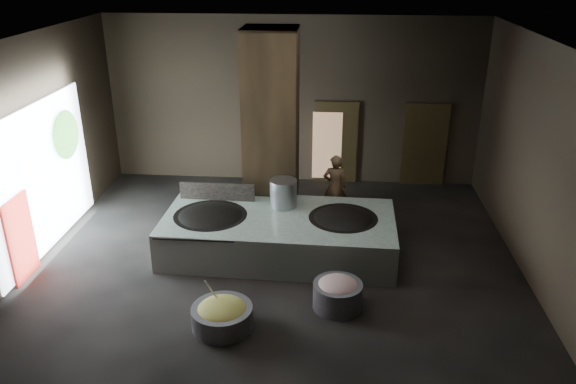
# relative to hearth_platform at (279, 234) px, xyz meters

# --- Properties ---
(floor) EXTENTS (10.00, 9.00, 0.10)m
(floor) POSITION_rel_hearth_platform_xyz_m (-0.02, -0.29, -0.47)
(floor) COLOR black
(floor) RESTS_ON ground
(ceiling) EXTENTS (10.00, 9.00, 0.10)m
(ceiling) POSITION_rel_hearth_platform_xyz_m (-0.02, -0.29, 4.13)
(ceiling) COLOR black
(ceiling) RESTS_ON back_wall
(back_wall) EXTENTS (10.00, 0.10, 4.50)m
(back_wall) POSITION_rel_hearth_platform_xyz_m (-0.02, 4.26, 1.83)
(back_wall) COLOR black
(back_wall) RESTS_ON ground
(front_wall) EXTENTS (10.00, 0.10, 4.50)m
(front_wall) POSITION_rel_hearth_platform_xyz_m (-0.02, -4.84, 1.83)
(front_wall) COLOR black
(front_wall) RESTS_ON ground
(left_wall) EXTENTS (0.10, 9.00, 4.50)m
(left_wall) POSITION_rel_hearth_platform_xyz_m (-5.07, -0.29, 1.83)
(left_wall) COLOR black
(left_wall) RESTS_ON ground
(right_wall) EXTENTS (0.10, 9.00, 4.50)m
(right_wall) POSITION_rel_hearth_platform_xyz_m (5.03, -0.29, 1.83)
(right_wall) COLOR black
(right_wall) RESTS_ON ground
(pillar) EXTENTS (1.20, 1.20, 4.50)m
(pillar) POSITION_rel_hearth_platform_xyz_m (-0.32, 1.61, 1.83)
(pillar) COLOR black
(pillar) RESTS_ON ground
(hearth_platform) EXTENTS (4.92, 2.46, 0.84)m
(hearth_platform) POSITION_rel_hearth_platform_xyz_m (0.00, 0.00, 0.00)
(hearth_platform) COLOR #B0C4B2
(hearth_platform) RESTS_ON ground
(platform_cap) EXTENTS (4.75, 2.28, 0.03)m
(platform_cap) POSITION_rel_hearth_platform_xyz_m (0.00, 0.00, 0.39)
(platform_cap) COLOR black
(platform_cap) RESTS_ON hearth_platform
(wok_left) EXTENTS (1.53, 1.53, 0.42)m
(wok_left) POSITION_rel_hearth_platform_xyz_m (-1.45, -0.05, 0.33)
(wok_left) COLOR black
(wok_left) RESTS_ON hearth_platform
(wok_left_rim) EXTENTS (1.56, 1.56, 0.05)m
(wok_left_rim) POSITION_rel_hearth_platform_xyz_m (-1.45, -0.05, 0.40)
(wok_left_rim) COLOR black
(wok_left_rim) RESTS_ON hearth_platform
(wok_right) EXTENTS (1.42, 1.42, 0.40)m
(wok_right) POSITION_rel_hearth_platform_xyz_m (1.35, 0.05, 0.33)
(wok_right) COLOR black
(wok_right) RESTS_ON hearth_platform
(wok_right_rim) EXTENTS (1.46, 1.46, 0.05)m
(wok_right_rim) POSITION_rel_hearth_platform_xyz_m (1.35, 0.05, 0.40)
(wok_right_rim) COLOR black
(wok_right_rim) RESTS_ON hearth_platform
(stock_pot) EXTENTS (0.59, 0.59, 0.63)m
(stock_pot) POSITION_rel_hearth_platform_xyz_m (0.05, 0.55, 0.71)
(stock_pot) COLOR #9C9EA3
(stock_pot) RESTS_ON hearth_platform
(splash_guard) EXTENTS (1.69, 0.11, 0.42)m
(splash_guard) POSITION_rel_hearth_platform_xyz_m (-1.45, 0.75, 0.61)
(splash_guard) COLOR black
(splash_guard) RESTS_ON hearth_platform
(cook) EXTENTS (0.58, 0.38, 1.58)m
(cook) POSITION_rel_hearth_platform_xyz_m (1.17, 1.86, 0.37)
(cook) COLOR #96704C
(cook) RESTS_ON ground
(veg_basin) EXTENTS (1.20, 1.20, 0.39)m
(veg_basin) POSITION_rel_hearth_platform_xyz_m (-0.73, -2.69, -0.23)
(veg_basin) COLOR slate
(veg_basin) RESTS_ON ground
(veg_fill) EXTENTS (0.87, 0.87, 0.27)m
(veg_fill) POSITION_rel_hearth_platform_xyz_m (-0.73, -2.69, -0.07)
(veg_fill) COLOR #82A751
(veg_fill) RESTS_ON veg_basin
(ladle) EXTENTS (0.26, 0.37, 0.75)m
(ladle) POSITION_rel_hearth_platform_xyz_m (-0.88, -2.54, 0.13)
(ladle) COLOR #9C9EA3
(ladle) RESTS_ON veg_basin
(meat_basin) EXTENTS (1.10, 1.10, 0.49)m
(meat_basin) POSITION_rel_hearth_platform_xyz_m (1.25, -1.95, -0.18)
(meat_basin) COLOR slate
(meat_basin) RESTS_ON ground
(meat_fill) EXTENTS (0.74, 0.74, 0.28)m
(meat_fill) POSITION_rel_hearth_platform_xyz_m (1.25, -1.95, 0.03)
(meat_fill) COLOR #BD7371
(meat_fill) RESTS_ON meat_basin
(doorway_near) EXTENTS (1.18, 0.08, 2.38)m
(doorway_near) POSITION_rel_hearth_platform_xyz_m (1.18, 4.16, 0.68)
(doorway_near) COLOR black
(doorway_near) RESTS_ON ground
(doorway_near_glow) EXTENTS (0.80, 0.04, 1.89)m
(doorway_near_glow) POSITION_rel_hearth_platform_xyz_m (0.94, 4.12, 0.63)
(doorway_near_glow) COLOR #8C6647
(doorway_near_glow) RESTS_ON ground
(doorway_far) EXTENTS (1.18, 0.08, 2.38)m
(doorway_far) POSITION_rel_hearth_platform_xyz_m (3.58, 4.16, 0.68)
(doorway_far) COLOR black
(doorway_far) RESTS_ON ground
(doorway_far_glow) EXTENTS (0.89, 0.04, 2.09)m
(doorway_far_glow) POSITION_rel_hearth_platform_xyz_m (3.30, 4.27, 0.63)
(doorway_far_glow) COLOR #8C6647
(doorway_far_glow) RESTS_ON ground
(left_opening) EXTENTS (0.04, 4.20, 3.10)m
(left_opening) POSITION_rel_hearth_platform_xyz_m (-4.97, -0.09, 1.18)
(left_opening) COLOR white
(left_opening) RESTS_ON ground
(pavilion_sliver) EXTENTS (0.05, 0.90, 1.70)m
(pavilion_sliver) POSITION_rel_hearth_platform_xyz_m (-4.90, -1.39, 0.43)
(pavilion_sliver) COLOR maroon
(pavilion_sliver) RESTS_ON ground
(tree_silhouette) EXTENTS (0.28, 1.10, 1.10)m
(tree_silhouette) POSITION_rel_hearth_platform_xyz_m (-4.87, 1.01, 1.78)
(tree_silhouette) COLOR #194714
(tree_silhouette) RESTS_ON left_opening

